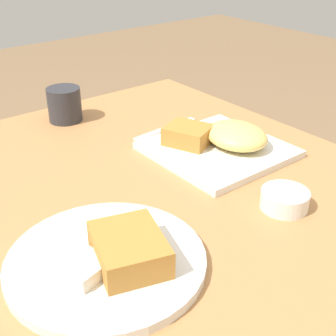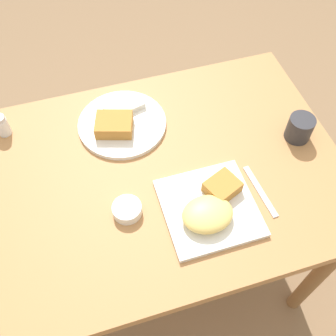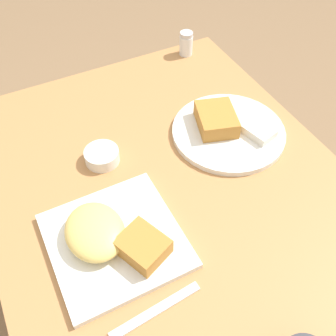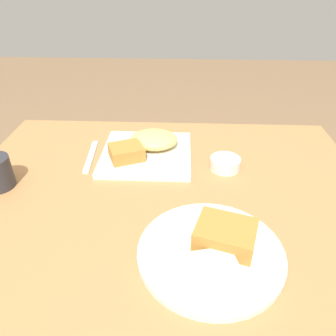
{
  "view_description": "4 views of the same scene",
  "coord_description": "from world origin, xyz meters",
  "px_view_note": "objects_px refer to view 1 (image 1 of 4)",
  "views": [
    {
      "loc": [
        -0.53,
        0.43,
        1.13
      ],
      "look_at": [
        0.03,
        -0.01,
        0.75
      ],
      "focal_mm": 50.0,
      "sensor_mm": 36.0,
      "label": 1
    },
    {
      "loc": [
        -0.19,
        -0.6,
        1.64
      ],
      "look_at": [
        -0.02,
        -0.03,
        0.77
      ],
      "focal_mm": 42.0,
      "sensor_mm": 36.0,
      "label": 2
    },
    {
      "loc": [
        0.44,
        -0.24,
        1.37
      ],
      "look_at": [
        -0.02,
        -0.0,
        0.77
      ],
      "focal_mm": 42.0,
      "sensor_mm": 36.0,
      "label": 3
    },
    {
      "loc": [
        -0.04,
        0.62,
        1.18
      ],
      "look_at": [
        -0.01,
        -0.01,
        0.78
      ],
      "focal_mm": 35.0,
      "sensor_mm": 36.0,
      "label": 4
    }
  ],
  "objects_px": {
    "plate_oval_far": "(108,258)",
    "coffee_mug": "(65,104)",
    "plate_square_near": "(221,142)",
    "butter_knife": "(166,129)",
    "sauce_ramekin": "(285,199)"
  },
  "relations": [
    {
      "from": "plate_oval_far",
      "to": "coffee_mug",
      "type": "distance_m",
      "value": 0.53
    },
    {
      "from": "plate_square_near",
      "to": "plate_oval_far",
      "type": "bearing_deg",
      "value": 113.76
    },
    {
      "from": "plate_square_near",
      "to": "butter_knife",
      "type": "xyz_separation_m",
      "value": [
        0.15,
        0.02,
        -0.02
      ]
    },
    {
      "from": "plate_square_near",
      "to": "plate_oval_far",
      "type": "relative_size",
      "value": 0.9
    },
    {
      "from": "plate_oval_far",
      "to": "butter_knife",
      "type": "xyz_separation_m",
      "value": [
        0.31,
        -0.34,
        -0.01
      ]
    },
    {
      "from": "plate_square_near",
      "to": "coffee_mug",
      "type": "bearing_deg",
      "value": 25.49
    },
    {
      "from": "sauce_ramekin",
      "to": "butter_knife",
      "type": "relative_size",
      "value": 0.45
    },
    {
      "from": "sauce_ramekin",
      "to": "butter_knife",
      "type": "xyz_separation_m",
      "value": [
        0.36,
        -0.04,
        -0.01
      ]
    },
    {
      "from": "plate_oval_far",
      "to": "coffee_mug",
      "type": "xyz_separation_m",
      "value": [
        0.49,
        -0.2,
        0.02
      ]
    },
    {
      "from": "plate_square_near",
      "to": "plate_oval_far",
      "type": "distance_m",
      "value": 0.39
    },
    {
      "from": "plate_oval_far",
      "to": "coffee_mug",
      "type": "bearing_deg",
      "value": -21.6
    },
    {
      "from": "plate_oval_far",
      "to": "sauce_ramekin",
      "type": "height_order",
      "value": "plate_oval_far"
    },
    {
      "from": "plate_square_near",
      "to": "sauce_ramekin",
      "type": "distance_m",
      "value": 0.22
    },
    {
      "from": "butter_knife",
      "to": "plate_square_near",
      "type": "bearing_deg",
      "value": 92.02
    },
    {
      "from": "plate_oval_far",
      "to": "plate_square_near",
      "type": "bearing_deg",
      "value": -66.24
    }
  ]
}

